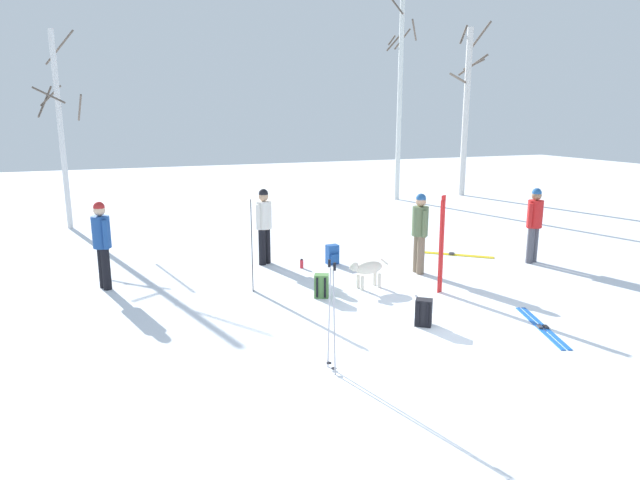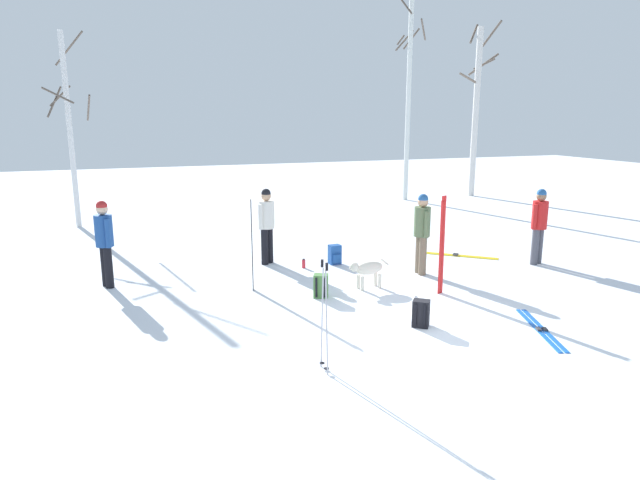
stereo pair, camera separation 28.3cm
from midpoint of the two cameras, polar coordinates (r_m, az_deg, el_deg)
name	(u,v)px [view 2 (the right image)]	position (r m, az deg, el deg)	size (l,w,h in m)	color
ground_plane	(417,334)	(8.86, 10.86, -9.51)	(60.00, 60.00, 0.00)	white
person_0	(267,221)	(12.49, -4.86, 1.93)	(0.43, 0.36, 1.72)	black
person_2	(539,222)	(13.40, 22.16, 1.77)	(0.49, 0.34, 1.72)	#4C4C56
person_3	(422,229)	(11.86, 11.10, 1.15)	(0.34, 0.52, 1.72)	#72604C
person_4	(104,238)	(11.48, -20.62, 0.17)	(0.34, 0.49, 1.72)	black
dog	(367,269)	(10.82, 5.63, -3.03)	(0.89, 0.29, 0.57)	beige
ski_pair_planted_0	(252,246)	(10.57, -6.23, -0.64)	(0.06, 0.20, 1.78)	black
ski_pair_planted_1	(442,246)	(10.62, 13.16, -0.58)	(0.15, 0.07, 1.87)	red
ski_pair_lying_0	(540,329)	(9.59, 22.50, -8.47)	(0.77, 1.74, 0.05)	blue
ski_pair_lying_1	(457,255)	(13.78, 14.51, -1.54)	(1.54, 1.35, 0.05)	yellow
ski_poles_0	(324,314)	(7.26, 1.58, -7.57)	(0.07, 0.28, 1.51)	#B2B2BC
backpack_0	(421,314)	(9.12, 11.22, -7.43)	(0.34, 0.35, 0.44)	black
backpack_1	(335,255)	(12.58, 2.18, -1.53)	(0.27, 0.30, 0.44)	#1E4C99
backpack_2	(321,286)	(10.32, 0.88, -4.75)	(0.32, 0.34, 0.44)	#4C7F3F
water_bottle_0	(304,264)	(12.28, -1.03, -2.45)	(0.08, 0.08, 0.21)	red
birch_tree_2	(70,127)	(17.95, -23.90, 10.53)	(1.28, 1.28, 5.68)	silver
birch_tree_3	(408,96)	(22.18, 9.44, 14.39)	(1.35, 1.26, 7.87)	silver
birch_tree_4	(476,108)	(23.92, 16.08, 12.89)	(1.43, 1.40, 6.90)	silver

